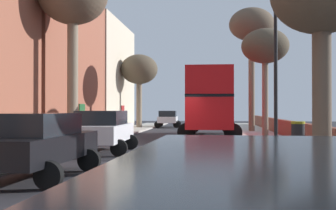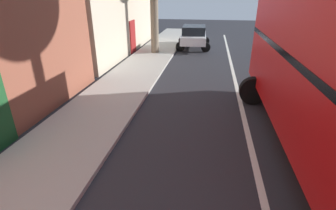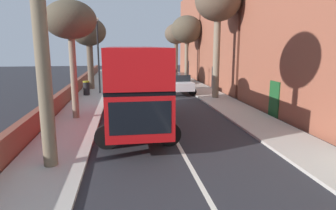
{
  "view_description": "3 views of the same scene",
  "coord_description": "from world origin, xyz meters",
  "views": [
    {
      "loc": [
        2.03,
        -20.15,
        1.78
      ],
      "look_at": [
        -0.75,
        4.61,
        2.01
      ],
      "focal_mm": 44.99,
      "sensor_mm": 36.0,
      "label": 1
    },
    {
      "loc": [
        -1.25,
        1.18,
        3.77
      ],
      "look_at": [
        -1.99,
        5.64,
        1.76
      ],
      "focal_mm": 27.04,
      "sensor_mm": 36.0,
      "label": 2
    },
    {
      "loc": [
        2.2,
        22.06,
        4.14
      ],
      "look_at": [
        -0.14,
        6.23,
        0.93
      ],
      "focal_mm": 31.82,
      "sensor_mm": 36.0,
      "label": 3
    }
  ],
  "objects": [
    {
      "name": "sidewalk_left",
      "position": [
        -4.9,
        0.0,
        0.06
      ],
      "size": [
        2.6,
        60.0,
        0.12
      ],
      "primitive_type": "cube",
      "color": "#B2ADA3",
      "rests_on": "ground"
    },
    {
      "name": "litter_bin_right",
      "position": [
        5.3,
        -2.97,
        0.71
      ],
      "size": [
        0.55,
        0.55,
        1.16
      ],
      "color": "black",
      "rests_on": "sidewalk_right"
    },
    {
      "name": "street_tree_left_4",
      "position": [
        -4.87,
        -18.26,
        5.55
      ],
      "size": [
        3.07,
        3.07,
        6.91
      ],
      "color": "brown",
      "rests_on": "sidewalk_left"
    },
    {
      "name": "street_tree_right_5",
      "position": [
        5.29,
        -6.77,
        5.22
      ],
      "size": [
        3.13,
        3.13,
        6.55
      ],
      "color": "brown",
      "rests_on": "sidewalk_right"
    },
    {
      "name": "sidewalk_right",
      "position": [
        4.9,
        0.0,
        0.06
      ],
      "size": [
        2.6,
        60.0,
        0.12
      ],
      "primitive_type": "cube",
      "color": "#B2ADA3",
      "rests_on": "ground"
    },
    {
      "name": "street_tree_left_6",
      "position": [
        -4.88,
        -0.32,
        7.26
      ],
      "size": [
        3.46,
        3.46,
        8.87
      ],
      "color": "#7A6B56",
      "rests_on": "sidewalk_left"
    },
    {
      "name": "street_tree_left_2",
      "position": [
        -5.04,
        -12.18,
        5.88
      ],
      "size": [
        3.54,
        3.54,
        7.38
      ],
      "color": "#7A6B56",
      "rests_on": "sidewalk_left"
    },
    {
      "name": "boundary_wall_right",
      "position": [
        6.45,
        0.0,
        0.54
      ],
      "size": [
        0.36,
        54.0,
        1.07
      ],
      "primitive_type": "cube",
      "color": "brown",
      "rests_on": "ground"
    },
    {
      "name": "parked_car_green_right_0",
      "position": [
        2.5,
        -18.29,
        0.92
      ],
      "size": [
        2.52,
        4.14,
        1.6
      ],
      "color": "#1E6038",
      "rests_on": "ground"
    },
    {
      "name": "street_tree_right_1",
      "position": [
        4.95,
        5.04,
        5.38
      ],
      "size": [
        2.78,
        2.78,
        6.4
      ],
      "color": "#7A6B56",
      "rests_on": "sidewalk_right"
    },
    {
      "name": "parked_car_white_left_1",
      "position": [
        -2.5,
        -3.45,
        0.97
      ],
      "size": [
        2.56,
        4.57,
        1.71
      ],
      "color": "silver",
      "rests_on": "ground"
    },
    {
      "name": "double_decker_bus",
      "position": [
        1.7,
        6.66,
        2.35
      ],
      "size": [
        3.6,
        10.49,
        4.06
      ],
      "color": "red",
      "rests_on": "ground"
    },
    {
      "name": "road_centre_line",
      "position": [
        0.0,
        0.0,
        0.0
      ],
      "size": [
        0.16,
        54.0,
        0.01
      ],
      "primitive_type": "cube",
      "color": "silver",
      "rests_on": "ground"
    },
    {
      "name": "ground_plane",
      "position": [
        0.0,
        0.0,
        0.0
      ],
      "size": [
        84.0,
        84.0,
        0.0
      ],
      "primitive_type": "plane",
      "color": "#28282D"
    },
    {
      "name": "parked_car_black_left_3",
      "position": [
        -2.5,
        -9.93,
        0.95
      ],
      "size": [
        2.58,
        4.47,
        1.67
      ],
      "color": "black",
      "rests_on": "ground"
    },
    {
      "name": "terraced_houses_left",
      "position": [
        -8.5,
        -0.11,
        5.01
      ],
      "size": [
        4.07,
        47.52,
        10.71
      ],
      "color": "brown",
      "rests_on": "ground"
    },
    {
      "name": "lamppost_right",
      "position": [
        4.3,
        -3.95,
        3.81
      ],
      "size": [
        0.32,
        0.32,
        6.31
      ],
      "color": "black",
      "rests_on": "sidewalk_right"
    }
  ]
}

